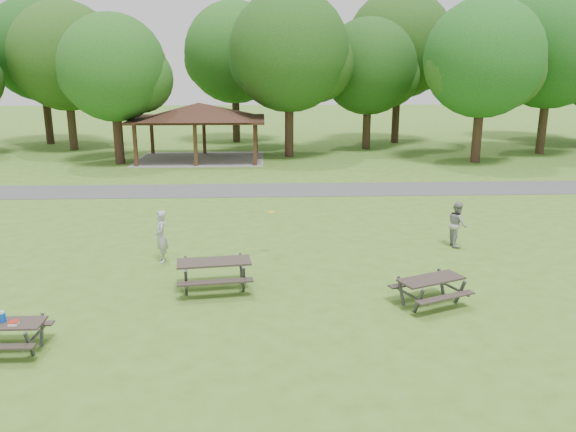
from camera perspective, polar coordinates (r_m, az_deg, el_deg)
The scene contains 18 objects.
ground at distance 14.95m, azimuth -3.20°, elevation -8.82°, with size 160.00×160.00×0.00m, color #426E1F.
asphalt_path at distance 28.34m, azimuth -2.91°, elevation 2.65°, with size 120.00×3.20×0.02m, color #464649.
pavilion at distance 38.04m, azimuth -9.02°, elevation 10.27°, with size 8.60×7.01×3.76m.
tree_row_c at distance 45.00m, azimuth -21.53°, elevation 14.57°, with size 8.19×7.80×10.67m.
tree_row_d at distance 37.36m, azimuth -17.19°, elevation 13.88°, with size 6.93×6.60×9.27m.
tree_row_e at distance 38.77m, azimuth 0.27°, elevation 16.03°, with size 8.40×8.00×11.02m.
tree_row_f at distance 42.95m, azimuth 8.31°, elevation 14.51°, with size 7.35×7.00×9.55m.
tree_row_g at distance 38.32m, azimuth 19.35°, elevation 14.56°, with size 7.77×7.40×10.25m.
tree_row_h at distance 43.98m, azimuth 25.26°, elevation 14.85°, with size 8.61×8.20×11.37m.
tree_deep_a at distance 49.30m, azimuth -23.69°, elevation 14.99°, with size 8.40×8.00×11.38m.
tree_deep_b at distance 46.78m, azimuth -5.32°, elevation 15.90°, with size 8.40×8.00×11.13m.
tree_deep_c at distance 47.02m, azimuth 11.34°, elevation 16.36°, with size 8.82×8.40×11.90m.
tree_deep_d at distance 52.92m, azimuth 25.18°, elevation 14.64°, with size 8.40×8.00×11.27m.
picnic_table_middle at distance 15.68m, azimuth -7.52°, elevation -5.25°, with size 2.21×1.86×0.88m.
picnic_table_far at distance 15.11m, azimuth 14.32°, elevation -6.77°, with size 2.14×1.95×0.75m.
frisbee_in_flight at distance 18.10m, azimuth -1.70°, elevation 0.41°, with size 0.30×0.30×0.02m.
frisbee_thrower at distance 18.16m, azimuth -12.76°, elevation -2.04°, with size 0.61×0.40×1.67m, color #AAAAAC.
frisbee_catcher at distance 20.17m, azimuth 16.81°, elevation -0.78°, with size 0.76×0.59×1.56m, color gray.
Camera 1 is at (0.22, -13.69, 6.01)m, focal length 35.00 mm.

